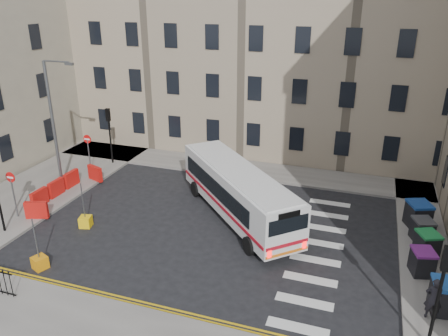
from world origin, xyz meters
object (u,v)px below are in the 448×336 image
Objects in this scene: wheelie_bin_a at (445,297)px; wheelie_bin_c at (427,244)px; streetlamp at (53,123)px; wheelie_bin_d at (422,230)px; bus at (237,190)px; bollard_yellow at (86,222)px; pedestrian at (434,299)px; wheelie_bin_e at (418,215)px; bollard_chevron at (40,263)px; wheelie_bin_b at (422,262)px.

wheelie_bin_a reaches higher than wheelie_bin_c.
streetlamp is 22.31m from wheelie_bin_c.
wheelie_bin_a reaches higher than wheelie_bin_d.
bus is 11.38m from wheelie_bin_a.
bollard_yellow is at bearing 170.48° from wheelie_bin_a.
wheelie_bin_d is at bearing -89.72° from pedestrian.
wheelie_bin_e is at bearing 70.74° from wheelie_bin_c.
wheelie_bin_a is 0.81m from pedestrian.
wheelie_bin_a is at bearing -109.98° from wheelie_bin_c.
wheelie_bin_e is at bearing 4.17° from streetlamp.
wheelie_bin_a is 0.74× the size of pedestrian.
bollard_chevron is (-16.74, -9.59, -0.55)m from wheelie_bin_e.
wheelie_bin_d is 1.48m from wheelie_bin_e.
bus is 5.84× the size of wheelie_bin_e.
wheelie_bin_d is 0.74× the size of pedestrian.
wheelie_bin_d is at bearing -41.30° from bus.
wheelie_bin_e is 7.52m from pedestrian.
wheelie_bin_b is 0.71× the size of pedestrian.
wheelie_bin_b is 2.10× the size of bollard_chevron.
wheelie_bin_a is 17.51m from bollard_chevron.
bus reaches higher than pedestrian.
wheelie_bin_c is at bearing 89.05° from wheelie_bin_a.
wheelie_bin_b is at bearing -86.36° from pedestrian.
wheelie_bin_e is 2.63× the size of bollard_chevron.
pedestrian is at bearing -73.99° from bus.
wheelie_bin_c is 2.25× the size of bollard_chevron.
wheelie_bin_e is (0.09, 4.50, 0.11)m from wheelie_bin_b.
bollard_yellow is (-17.32, -2.81, -0.44)m from wheelie_bin_c.
wheelie_bin_c is 18.30m from bollard_chevron.
bollard_chevron is (-16.65, -5.08, -0.44)m from wheelie_bin_b.
wheelie_bin_e reaches higher than bollard_chevron.
pedestrian reaches higher than wheelie_bin_c.
wheelie_bin_e is at bearing 89.34° from wheelie_bin_a.
bollard_chevron is at bearing 177.51° from wheelie_bin_c.
pedestrian is (9.64, -5.69, -0.60)m from bus.
wheelie_bin_a is at bearing -70.10° from bus.
wheelie_bin_d is 17.69m from bollard_yellow.
bollard_yellow is 4.00m from bollard_chevron.
bollard_chevron is (5.00, -8.00, -4.04)m from streetlamp.
streetlamp reaches higher than bus.
pedestrian reaches higher than wheelie_bin_b.
bollard_yellow is (-16.98, -1.10, -0.44)m from wheelie_bin_b.
streetlamp reaches higher than bollard_chevron.
pedestrian is 2.97× the size of bollard_yellow.
streetlamp is at bearing 121.99° from bollard_chevron.
wheelie_bin_b is 2.10× the size of bollard_yellow.
wheelie_bin_e is 17.98m from bollard_yellow.
streetlamp is at bearing 152.58° from wheelie_bin_c.
wheelie_bin_a is 0.98× the size of wheelie_bin_c.
wheelie_bin_c reaches higher than bollard_chevron.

